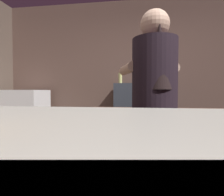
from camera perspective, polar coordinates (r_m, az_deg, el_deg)
name	(u,v)px	position (r m, az deg, el deg)	size (l,w,h in m)	color
wall_back	(148,78)	(3.41, 10.62, 5.91)	(5.20, 0.10, 2.70)	brown
prep_counter	(189,158)	(2.09, 22.23, -16.26)	(2.10, 0.60, 0.93)	brown
back_shelf	(140,122)	(3.16, 8.44, -7.00)	(0.83, 0.36, 1.25)	#333A43
mini_fridge	(26,124)	(3.55, -24.43, -7.03)	(0.62, 0.58, 1.14)	silver
bartender	(155,106)	(1.48, 12.68, -2.33)	(0.50, 0.55, 1.73)	#272A42
mixing_bowl	(145,108)	(1.85, 9.80, -3.08)	(0.17, 0.17, 0.05)	#D2572A
chefs_knife	(181,110)	(1.93, 20.00, -3.53)	(0.24, 0.03, 0.01)	silver
bottle_soy	(151,78)	(3.22, 11.76, 6.04)	(0.07, 0.07, 0.26)	#32599F
bottle_vinegar	(120,77)	(3.04, 2.50, 6.22)	(0.06, 0.06, 0.24)	#CFD47C
bottle_olive_oil	(156,78)	(3.04, 13.11, 5.99)	(0.06, 0.06, 0.22)	#458B2E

